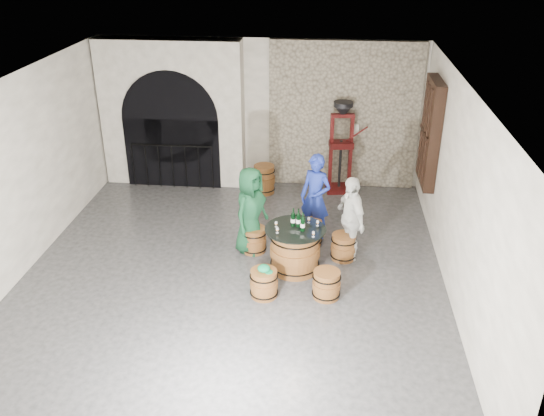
# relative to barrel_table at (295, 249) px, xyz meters

# --- Properties ---
(ground) EXTENTS (8.00, 8.00, 0.00)m
(ground) POSITION_rel_barrel_table_xyz_m (-1.02, -0.26, -0.39)
(ground) COLOR #2F2F32
(ground) RESTS_ON ground
(wall_back) EXTENTS (8.00, 0.00, 8.00)m
(wall_back) POSITION_rel_barrel_table_xyz_m (-1.02, 3.74, 1.21)
(wall_back) COLOR silver
(wall_back) RESTS_ON ground
(wall_front) EXTENTS (8.00, 0.00, 8.00)m
(wall_front) POSITION_rel_barrel_table_xyz_m (-1.02, -4.26, 1.21)
(wall_front) COLOR silver
(wall_front) RESTS_ON ground
(wall_left) EXTENTS (0.00, 8.00, 8.00)m
(wall_left) POSITION_rel_barrel_table_xyz_m (-4.52, -0.26, 1.21)
(wall_left) COLOR silver
(wall_left) RESTS_ON ground
(wall_right) EXTENTS (0.00, 8.00, 8.00)m
(wall_right) POSITION_rel_barrel_table_xyz_m (2.48, -0.26, 1.21)
(wall_right) COLOR silver
(wall_right) RESTS_ON ground
(ceiling) EXTENTS (8.00, 8.00, 0.00)m
(ceiling) POSITION_rel_barrel_table_xyz_m (-1.02, -0.26, 2.81)
(ceiling) COLOR beige
(ceiling) RESTS_ON wall_back
(stone_facing_panel) EXTENTS (3.20, 0.12, 3.18)m
(stone_facing_panel) POSITION_rel_barrel_table_xyz_m (0.78, 3.68, 1.21)
(stone_facing_panel) COLOR gray
(stone_facing_panel) RESTS_ON ground
(arched_opening) EXTENTS (3.10, 0.60, 3.19)m
(arched_opening) POSITION_rel_barrel_table_xyz_m (-2.92, 3.48, 1.19)
(arched_opening) COLOR silver
(arched_opening) RESTS_ON ground
(shuttered_window) EXTENTS (0.23, 1.10, 2.00)m
(shuttered_window) POSITION_rel_barrel_table_xyz_m (2.36, 2.14, 1.41)
(shuttered_window) COLOR black
(shuttered_window) RESTS_ON wall_right
(barrel_table) EXTENTS (1.02, 1.02, 0.79)m
(barrel_table) POSITION_rel_barrel_table_xyz_m (0.00, 0.00, 0.00)
(barrel_table) COLOR brown
(barrel_table) RESTS_ON ground
(barrel_stool_left) EXTENTS (0.45, 0.45, 0.47)m
(barrel_stool_left) POSITION_rel_barrel_table_xyz_m (-0.77, 0.54, -0.16)
(barrel_stool_left) COLOR brown
(barrel_stool_left) RESTS_ON ground
(barrel_stool_far) EXTENTS (0.45, 0.45, 0.47)m
(barrel_stool_far) POSITION_rel_barrel_table_xyz_m (0.22, 0.91, -0.16)
(barrel_stool_far) COLOR brown
(barrel_stool_far) RESTS_ON ground
(barrel_stool_right) EXTENTS (0.45, 0.45, 0.47)m
(barrel_stool_right) POSITION_rel_barrel_table_xyz_m (0.82, 0.44, -0.16)
(barrel_stool_right) COLOR brown
(barrel_stool_right) RESTS_ON ground
(barrel_stool_near_right) EXTENTS (0.45, 0.45, 0.47)m
(barrel_stool_near_right) POSITION_rel_barrel_table_xyz_m (0.55, -0.76, -0.16)
(barrel_stool_near_right) COLOR brown
(barrel_stool_near_right) RESTS_ON ground
(barrel_stool_near_left) EXTENTS (0.45, 0.45, 0.47)m
(barrel_stool_near_left) POSITION_rel_barrel_table_xyz_m (-0.43, -0.83, -0.16)
(barrel_stool_near_left) COLOR brown
(barrel_stool_near_left) RESTS_ON ground
(green_cap) EXTENTS (0.24, 0.20, 0.11)m
(green_cap) POSITION_rel_barrel_table_xyz_m (-0.43, -0.83, 0.12)
(green_cap) COLOR #0B7E4A
(green_cap) RESTS_ON barrel_stool_near_left
(person_green) EXTENTS (0.80, 0.92, 1.59)m
(person_green) POSITION_rel_barrel_table_xyz_m (-0.82, 0.58, 0.40)
(person_green) COLOR #124225
(person_green) RESTS_ON ground
(person_blue) EXTENTS (0.71, 0.63, 1.64)m
(person_blue) POSITION_rel_barrel_table_xyz_m (0.29, 1.18, 0.43)
(person_blue) COLOR #1C2F9C
(person_blue) RESTS_ON ground
(person_white) EXTENTS (0.71, 0.98, 1.54)m
(person_white) POSITION_rel_barrel_table_xyz_m (0.91, 0.49, 0.38)
(person_white) COLOR silver
(person_white) RESTS_ON ground
(wine_bottle_left) EXTENTS (0.08, 0.08, 0.32)m
(wine_bottle_left) POSITION_rel_barrel_table_xyz_m (-0.05, 0.10, 0.53)
(wine_bottle_left) COLOR black
(wine_bottle_left) RESTS_ON barrel_table
(wine_bottle_center) EXTENTS (0.08, 0.08, 0.32)m
(wine_bottle_center) POSITION_rel_barrel_table_xyz_m (0.12, -0.06, 0.53)
(wine_bottle_center) COLOR black
(wine_bottle_center) RESTS_ON barrel_table
(wine_bottle_right) EXTENTS (0.08, 0.08, 0.32)m
(wine_bottle_right) POSITION_rel_barrel_table_xyz_m (0.04, 0.08, 0.53)
(wine_bottle_right) COLOR black
(wine_bottle_right) RESTS_ON barrel_table
(tasting_glass_a) EXTENTS (0.05, 0.05, 0.10)m
(tasting_glass_a) POSITION_rel_barrel_table_xyz_m (-0.28, -0.18, 0.45)
(tasting_glass_a) COLOR #BD6C24
(tasting_glass_a) RESTS_ON barrel_table
(tasting_glass_b) EXTENTS (0.05, 0.05, 0.10)m
(tasting_glass_b) POSITION_rel_barrel_table_xyz_m (0.36, 0.14, 0.45)
(tasting_glass_b) COLOR #BD6C24
(tasting_glass_b) RESTS_ON barrel_table
(tasting_glass_c) EXTENTS (0.05, 0.05, 0.10)m
(tasting_glass_c) POSITION_rel_barrel_table_xyz_m (-0.06, 0.17, 0.45)
(tasting_glass_c) COLOR #BD6C24
(tasting_glass_c) RESTS_ON barrel_table
(tasting_glass_d) EXTENTS (0.05, 0.05, 0.10)m
(tasting_glass_d) POSITION_rel_barrel_table_xyz_m (0.21, 0.23, 0.45)
(tasting_glass_d) COLOR #BD6C24
(tasting_glass_d) RESTS_ON barrel_table
(tasting_glass_e) EXTENTS (0.05, 0.05, 0.10)m
(tasting_glass_e) POSITION_rel_barrel_table_xyz_m (0.31, -0.25, 0.45)
(tasting_glass_e) COLOR #BD6C24
(tasting_glass_e) RESTS_ON barrel_table
(tasting_glass_f) EXTENTS (0.05, 0.05, 0.10)m
(tasting_glass_f) POSITION_rel_barrel_table_xyz_m (-0.32, 0.03, 0.45)
(tasting_glass_f) COLOR #BD6C24
(tasting_glass_f) RESTS_ON barrel_table
(side_barrel) EXTENTS (0.48, 0.48, 0.64)m
(side_barrel) POSITION_rel_barrel_table_xyz_m (-0.87, 3.07, -0.07)
(side_barrel) COLOR brown
(side_barrel) RESTS_ON ground
(corking_press) EXTENTS (0.85, 0.52, 2.01)m
(corking_press) POSITION_rel_barrel_table_xyz_m (0.76, 3.33, 0.78)
(corking_press) COLOR #480E0C
(corking_press) RESTS_ON ground
(control_box) EXTENTS (0.18, 0.10, 0.22)m
(control_box) POSITION_rel_barrel_table_xyz_m (1.03, 3.60, 0.96)
(control_box) COLOR silver
(control_box) RESTS_ON wall_back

